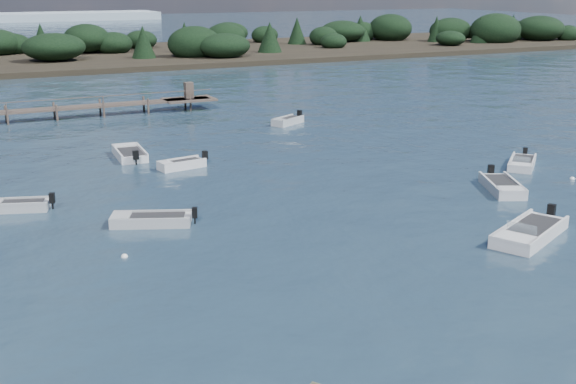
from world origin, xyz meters
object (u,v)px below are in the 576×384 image
dinghy_extra_b (130,155)px  dinghy_mid_white_a (529,235)px  tender_far_grey (19,207)px  dinghy_mid_grey (151,222)px  dinghy_mid_white_b (522,164)px  dinghy_extra_a (502,188)px  tender_far_grey_b (288,122)px  tender_far_white (182,166)px

dinghy_extra_b → dinghy_mid_white_a: (14.00, -25.66, 0.00)m
dinghy_mid_white_a → tender_far_grey: bearing=145.1°
dinghy_mid_white_a → dinghy_mid_grey: bearing=148.4°
dinghy_mid_white_b → dinghy_mid_white_a: bearing=-131.4°
dinghy_extra_a → dinghy_mid_white_a: bearing=-122.4°
tender_far_grey_b → tender_far_grey: 29.52m
dinghy_mid_white_b → dinghy_extra_a: bearing=-142.8°
dinghy_mid_white_b → tender_far_white: (-21.49, 9.68, 0.03)m
tender_far_white → tender_far_grey_b: bearing=39.9°
dinghy_extra_b → tender_far_white: dinghy_extra_b is taller
dinghy_mid_grey → dinghy_extra_a: bearing=-7.9°
dinghy_mid_white_b → dinghy_extra_a: (-5.38, -4.09, 0.03)m
dinghy_extra_b → dinghy_extra_a: dinghy_extra_b is taller
dinghy_mid_white_b → tender_far_grey_b: bearing=111.2°
dinghy_mid_grey → tender_far_grey: 8.29m
dinghy_mid_grey → dinghy_mid_white_b: bearing=2.4°
tender_far_grey_b → tender_far_grey: size_ratio=0.98×
tender_far_grey_b → tender_far_grey: bearing=-146.3°
dinghy_extra_a → dinghy_mid_white_a: dinghy_mid_white_a is taller
dinghy_extra_b → dinghy_mid_white_a: size_ratio=0.82×
dinghy_mid_white_b → dinghy_mid_white_a: 15.10m
dinghy_mid_white_b → dinghy_mid_grey: bearing=-177.6°
dinghy_extra_a → dinghy_mid_white_b: bearing=37.2°
tender_far_white → tender_far_grey: size_ratio=0.98×
dinghy_mid_grey → dinghy_mid_white_a: dinghy_mid_white_a is taller
dinghy_mid_grey → tender_far_grey_b: bearing=50.0°
dinghy_mid_white_a → dinghy_extra_a: bearing=57.6°
dinghy_extra_b → dinghy_mid_grey: dinghy_extra_b is taller
dinghy_extra_a → tender_far_grey_b: size_ratio=1.32×
dinghy_mid_white_a → dinghy_mid_white_b: bearing=48.6°
tender_far_white → tender_far_grey_b: size_ratio=1.00×
tender_far_grey → dinghy_mid_white_b: bearing=-7.8°
dinghy_extra_b → tender_far_grey_b: size_ratio=1.29×
tender_far_grey_b → dinghy_mid_grey: bearing=-130.0°
dinghy_mid_white_b → dinghy_extra_a: dinghy_extra_a is taller
dinghy_extra_b → dinghy_mid_white_b: bearing=-30.9°
dinghy_mid_white_a → tender_far_grey: 27.64m
dinghy_extra_a → dinghy_mid_white_a: 8.58m
dinghy_mid_grey → dinghy_mid_white_a: bearing=-31.6°
dinghy_mid_grey → tender_far_grey_b: (18.47, 22.01, 0.03)m
dinghy_extra_a → dinghy_extra_b: bearing=135.3°
dinghy_extra_b → dinghy_mid_grey: size_ratio=1.05×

